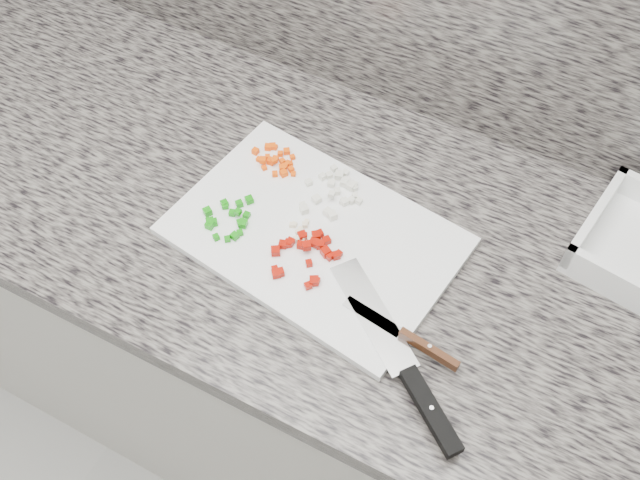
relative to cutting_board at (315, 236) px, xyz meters
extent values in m
cube|color=silver|center=(-0.02, 0.04, -0.48)|extent=(3.92, 0.62, 0.86)
cube|color=slate|center=(-0.02, 0.04, -0.03)|extent=(3.96, 0.64, 0.04)
cube|color=white|center=(0.00, 0.00, 0.00)|extent=(0.46, 0.34, 0.01)
cube|color=#FF5005|center=(-0.10, 0.10, 0.01)|extent=(0.01, 0.01, 0.01)
cube|color=#FF5005|center=(-0.11, 0.07, 0.01)|extent=(0.01, 0.01, 0.01)
cube|color=#FF5005|center=(-0.15, 0.09, 0.01)|extent=(0.01, 0.01, 0.01)
cube|color=#FF5005|center=(-0.14, 0.08, 0.02)|extent=(0.01, 0.01, 0.01)
cube|color=#FF5005|center=(-0.12, 0.09, 0.02)|extent=(0.01, 0.01, 0.01)
cube|color=#FF5005|center=(-0.16, 0.10, 0.01)|extent=(0.01, 0.01, 0.01)
cube|color=#FF5005|center=(-0.10, 0.12, 0.01)|extent=(0.01, 0.01, 0.01)
cube|color=#FF5005|center=(-0.14, 0.12, 0.01)|extent=(0.01, 0.01, 0.01)
cube|color=#FF5005|center=(-0.10, 0.08, 0.01)|extent=(0.01, 0.01, 0.01)
cube|color=#FF5005|center=(-0.08, 0.09, 0.01)|extent=(0.01, 0.01, 0.01)
cube|color=#FF5005|center=(-0.14, 0.10, 0.01)|extent=(0.01, 0.01, 0.01)
cube|color=#FF5005|center=(-0.13, 0.09, 0.01)|extent=(0.01, 0.01, 0.01)
cube|color=#FF5005|center=(-0.15, 0.12, 0.01)|extent=(0.01, 0.01, 0.01)
cube|color=#FF5005|center=(-0.10, 0.10, 0.01)|extent=(0.01, 0.01, 0.01)
cube|color=#FF5005|center=(-0.10, 0.09, 0.01)|extent=(0.01, 0.01, 0.01)
cube|color=#FF5005|center=(-0.13, 0.12, 0.01)|extent=(0.01, 0.01, 0.01)
cube|color=#FF5005|center=(-0.13, 0.10, 0.01)|extent=(0.01, 0.01, 0.01)
cube|color=#FF5005|center=(-0.10, 0.08, 0.01)|extent=(0.01, 0.01, 0.01)
cube|color=#FF5005|center=(-0.11, 0.10, 0.01)|extent=(0.01, 0.01, 0.01)
cube|color=#FF5005|center=(-0.14, 0.12, 0.01)|extent=(0.01, 0.01, 0.01)
cube|color=#FF5005|center=(-0.09, 0.09, 0.01)|extent=(0.01, 0.01, 0.01)
cube|color=#FF5005|center=(-0.12, 0.12, 0.01)|extent=(0.01, 0.01, 0.01)
cube|color=#FF5005|center=(-0.11, 0.09, 0.01)|extent=(0.01, 0.01, 0.01)
cube|color=#FF5005|center=(-0.13, 0.08, 0.01)|extent=(0.01, 0.01, 0.01)
cube|color=silver|center=(0.02, 0.07, 0.01)|extent=(0.02, 0.02, 0.01)
cube|color=silver|center=(-0.03, 0.13, 0.01)|extent=(0.01, 0.01, 0.01)
cube|color=silver|center=(-0.04, 0.04, 0.01)|extent=(0.01, 0.01, 0.01)
cube|color=silver|center=(-0.05, 0.08, 0.01)|extent=(0.01, 0.01, 0.01)
cube|color=silver|center=(-0.04, 0.10, 0.01)|extent=(0.01, 0.01, 0.01)
cube|color=silver|center=(-0.02, 0.12, 0.01)|extent=(0.02, 0.02, 0.01)
cube|color=silver|center=(0.02, 0.08, 0.01)|extent=(0.01, 0.01, 0.01)
cube|color=silver|center=(0.02, 0.11, 0.01)|extent=(0.01, 0.01, 0.01)
cube|color=silver|center=(0.00, 0.11, 0.01)|extent=(0.01, 0.01, 0.01)
cube|color=silver|center=(0.04, 0.09, 0.01)|extent=(0.01, 0.01, 0.01)
cube|color=silver|center=(-0.01, 0.13, 0.01)|extent=(0.01, 0.01, 0.01)
cube|color=silver|center=(0.00, 0.04, 0.01)|extent=(0.01, 0.01, 0.01)
cube|color=silver|center=(-0.01, 0.07, 0.02)|extent=(0.01, 0.01, 0.01)
cube|color=silver|center=(-0.03, 0.03, 0.01)|extent=(0.02, 0.02, 0.01)
cube|color=silver|center=(0.01, 0.11, 0.01)|extent=(0.01, 0.01, 0.01)
cube|color=silver|center=(-0.02, 0.10, 0.01)|extent=(0.01, 0.01, 0.01)
cube|color=silver|center=(0.00, 0.09, 0.01)|extent=(0.01, 0.01, 0.01)
cube|color=silver|center=(0.00, 0.11, 0.01)|extent=(0.02, 0.02, 0.01)
cube|color=silver|center=(0.01, 0.07, 0.01)|extent=(0.01, 0.01, 0.01)
cube|color=silver|center=(0.03, 0.09, 0.01)|extent=(0.01, 0.01, 0.01)
cube|color=silver|center=(-0.03, 0.06, 0.01)|extent=(0.02, 0.02, 0.01)
cube|color=silver|center=(0.01, 0.11, 0.01)|extent=(0.01, 0.01, 0.01)
cube|color=silver|center=(-0.03, 0.11, 0.01)|extent=(0.01, 0.01, 0.01)
cube|color=silver|center=(0.01, 0.04, 0.01)|extent=(0.02, 0.02, 0.01)
cube|color=#12890C|center=(-0.12, -0.03, 0.02)|extent=(0.01, 0.01, 0.01)
cube|color=#12890C|center=(-0.10, -0.04, 0.01)|extent=(0.01, 0.01, 0.01)
cube|color=#12890C|center=(-0.11, -0.02, 0.01)|extent=(0.01, 0.01, 0.01)
cube|color=#12890C|center=(-0.15, -0.06, 0.01)|extent=(0.02, 0.02, 0.01)
cube|color=#12890C|center=(-0.12, 0.01, 0.01)|extent=(0.02, 0.02, 0.01)
cube|color=#12890C|center=(-0.11, -0.04, 0.01)|extent=(0.02, 0.02, 0.01)
cube|color=#12890C|center=(-0.11, -0.07, 0.01)|extent=(0.01, 0.01, 0.01)
cube|color=#12890C|center=(-0.10, -0.06, 0.01)|extent=(0.01, 0.01, 0.01)
cube|color=#12890C|center=(-0.15, -0.02, 0.01)|extent=(0.01, 0.01, 0.01)
cube|color=#12890C|center=(-0.13, -0.01, 0.01)|extent=(0.01, 0.01, 0.01)
cube|color=#12890C|center=(-0.15, -0.02, 0.01)|extent=(0.01, 0.01, 0.01)
cube|color=#12890C|center=(-0.17, -0.04, 0.01)|extent=(0.02, 0.02, 0.01)
cube|color=#12890C|center=(-0.10, -0.05, 0.01)|extent=(0.01, 0.01, 0.01)
cube|color=#12890C|center=(-0.13, -0.03, 0.01)|extent=(0.01, 0.01, 0.01)
cube|color=#12890C|center=(-0.15, -0.06, 0.01)|extent=(0.01, 0.01, 0.01)
cube|color=#12890C|center=(-0.13, -0.08, 0.01)|extent=(0.01, 0.01, 0.01)
cube|color=#12890C|center=(-0.15, -0.07, 0.01)|extent=(0.01, 0.01, 0.01)
cube|color=#A10D02|center=(-0.01, -0.02, 0.01)|extent=(0.01, 0.01, 0.01)
cube|color=#A10D02|center=(0.02, -0.01, 0.01)|extent=(0.02, 0.02, 0.01)
cube|color=#A10D02|center=(-0.03, -0.04, 0.01)|extent=(0.02, 0.02, 0.01)
cube|color=#A10D02|center=(-0.03, -0.06, 0.01)|extent=(0.02, 0.02, 0.01)
cube|color=#A10D02|center=(-0.03, -0.04, 0.01)|extent=(0.01, 0.01, 0.01)
cube|color=#A10D02|center=(-0.01, -0.02, 0.01)|extent=(0.02, 0.02, 0.01)
cube|color=#A10D02|center=(-0.02, -0.04, 0.01)|extent=(0.01, 0.01, 0.01)
cube|color=#A10D02|center=(0.02, -0.02, 0.01)|extent=(0.02, 0.02, 0.01)
cube|color=#A10D02|center=(0.01, -0.02, 0.01)|extent=(0.01, 0.01, 0.01)
cube|color=#A10D02|center=(0.04, -0.03, 0.01)|extent=(0.01, 0.01, 0.01)
cube|color=#A10D02|center=(0.01, -0.04, 0.02)|extent=(0.02, 0.02, 0.01)
cube|color=#A10D02|center=(0.01, 0.00, 0.01)|extent=(0.02, 0.02, 0.01)
cube|color=#A10D02|center=(0.04, -0.09, 0.01)|extent=(0.01, 0.01, 0.01)
cube|color=#A10D02|center=(-0.01, -0.10, 0.01)|extent=(0.02, 0.02, 0.01)
cube|color=#A10D02|center=(-0.01, -0.09, 0.01)|extent=(0.02, 0.02, 0.01)
cube|color=#A10D02|center=(0.05, -0.02, 0.01)|extent=(0.01, 0.01, 0.01)
cube|color=#A10D02|center=(0.01, -0.01, 0.01)|extent=(0.02, 0.02, 0.01)
cube|color=#A10D02|center=(0.02, -0.06, 0.01)|extent=(0.01, 0.01, 0.01)
cube|color=#A10D02|center=(-0.03, -0.04, 0.01)|extent=(0.01, 0.01, 0.01)
cube|color=#A10D02|center=(0.04, -0.08, 0.01)|extent=(0.02, 0.02, 0.01)
cube|color=#A10D02|center=(0.03, -0.03, 0.01)|extent=(0.02, 0.02, 0.01)
cube|color=#A10D02|center=(0.05, -0.03, 0.01)|extent=(0.02, 0.02, 0.01)
cube|color=#A10D02|center=(0.04, -0.08, 0.01)|extent=(0.01, 0.01, 0.01)
cube|color=#A10D02|center=(-0.02, -0.09, 0.01)|extent=(0.01, 0.01, 0.01)
cube|color=#A10D02|center=(-0.01, -0.03, 0.01)|extent=(0.01, 0.01, 0.01)
cube|color=beige|center=(-0.02, 0.00, 0.01)|extent=(0.01, 0.01, 0.01)
cube|color=beige|center=(0.01, -0.01, 0.01)|extent=(0.01, 0.01, 0.01)
cube|color=beige|center=(-0.02, -0.01, 0.01)|extent=(0.01, 0.01, 0.01)
cube|color=beige|center=(-0.02, 0.01, 0.01)|extent=(0.01, 0.01, 0.01)
cube|color=beige|center=(-0.01, -0.02, 0.01)|extent=(0.01, 0.01, 0.01)
cube|color=beige|center=(0.00, -0.02, 0.01)|extent=(0.01, 0.01, 0.01)
cube|color=beige|center=(-0.04, 0.00, 0.01)|extent=(0.01, 0.01, 0.01)
cube|color=beige|center=(-0.02, -0.03, 0.01)|extent=(0.01, 0.01, 0.01)
cube|color=beige|center=(-0.02, -0.01, 0.01)|extent=(0.01, 0.01, 0.01)
cube|color=beige|center=(-0.03, 0.00, 0.01)|extent=(0.01, 0.01, 0.01)
cube|color=beige|center=(-0.01, -0.03, 0.01)|extent=(0.01, 0.01, 0.01)
cube|color=silver|center=(0.14, -0.09, 0.01)|extent=(0.18, 0.15, 0.00)
cube|color=black|center=(0.27, -0.19, 0.02)|extent=(0.12, 0.10, 0.02)
cylinder|color=silver|center=(0.27, -0.19, 0.02)|extent=(0.01, 0.01, 0.00)
cube|color=silver|center=(0.14, -0.09, 0.01)|extent=(0.09, 0.03, 0.00)
cube|color=#492512|center=(0.23, -0.11, 0.02)|extent=(0.09, 0.02, 0.02)
cylinder|color=silver|center=(0.23, -0.11, 0.02)|extent=(0.01, 0.01, 0.00)
cube|color=white|center=(0.37, 0.21, 0.03)|extent=(0.04, 0.20, 0.04)
camera|label=1|loc=(0.30, -0.56, 0.90)|focal=40.00mm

